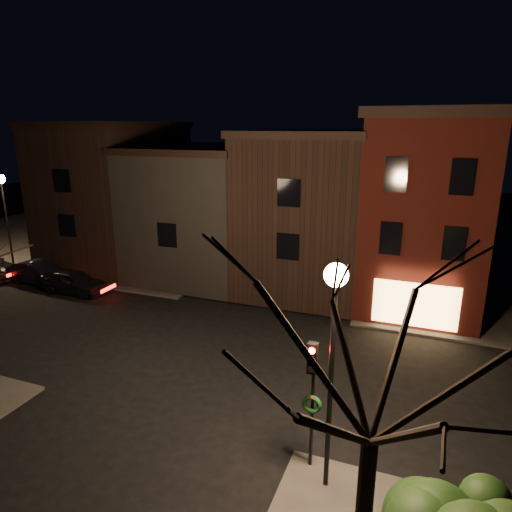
{
  "coord_description": "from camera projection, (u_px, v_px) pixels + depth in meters",
  "views": [
    {
      "loc": [
        8.13,
        -16.52,
        9.82
      ],
      "look_at": [
        -0.06,
        4.9,
        3.2
      ],
      "focal_mm": 32.0,
      "sensor_mm": 36.0,
      "label": 1
    }
  ],
  "objects": [
    {
      "name": "traffic_signal",
      "position": [
        312.0,
        386.0,
        12.7
      ],
      "size": [
        0.58,
        0.38,
        4.05
      ],
      "color": "black",
      "rests_on": "sidewalk_near_right"
    },
    {
      "name": "ground",
      "position": [
        218.0,
        353.0,
        20.34
      ],
      "size": [
        120.0,
        120.0,
        0.0
      ],
      "primitive_type": "plane",
      "color": "black",
      "rests_on": "ground"
    },
    {
      "name": "row_building_c",
      "position": [
        116.0,
        193.0,
        32.82
      ],
      "size": [
        7.3,
        10.3,
        9.9
      ],
      "color": "black",
      "rests_on": "ground"
    },
    {
      "name": "parked_car_a",
      "position": [
        74.0,
        282.0,
        27.49
      ],
      "size": [
        4.22,
        1.74,
        1.43
      ],
      "primitive_type": "imported",
      "rotation": [
        0.0,
        0.0,
        1.56
      ],
      "color": "black",
      "rests_on": "ground"
    },
    {
      "name": "street_lamp_near",
      "position": [
        334.0,
        318.0,
        11.39
      ],
      "size": [
        0.6,
        0.6,
        6.48
      ],
      "color": "black",
      "rests_on": "sidewalk_near_right"
    },
    {
      "name": "row_building_b",
      "position": [
        207.0,
        210.0,
        30.54
      ],
      "size": [
        7.8,
        10.3,
        8.4
      ],
      "color": "black",
      "rests_on": "ground"
    },
    {
      "name": "corner_building",
      "position": [
        425.0,
        210.0,
        24.6
      ],
      "size": [
        6.5,
        8.5,
        10.5
      ],
      "color": "#47120C",
      "rests_on": "ground"
    },
    {
      "name": "street_lamp_far",
      "position": [
        3.0,
        196.0,
        30.99
      ],
      "size": [
        0.6,
        0.6,
        6.48
      ],
      "color": "black",
      "rests_on": "sidewalk_far_left"
    },
    {
      "name": "bare_tree_right",
      "position": [
        379.0,
        331.0,
        8.44
      ],
      "size": [
        6.4,
        6.4,
        8.5
      ],
      "color": "black",
      "rests_on": "sidewalk_near_right"
    },
    {
      "name": "parked_car_b",
      "position": [
        40.0,
        273.0,
        29.04
      ],
      "size": [
        4.55,
        1.89,
        1.47
      ],
      "primitive_type": "imported",
      "rotation": [
        0.0,
        0.0,
        1.49
      ],
      "color": "black",
      "rests_on": "ground"
    },
    {
      "name": "row_building_a",
      "position": [
        312.0,
        209.0,
        27.91
      ],
      "size": [
        7.3,
        10.3,
        9.4
      ],
      "color": "black",
      "rests_on": "ground"
    },
    {
      "name": "sidewalk_far_left",
      "position": [
        123.0,
        227.0,
        45.14
      ],
      "size": [
        30.0,
        30.0,
        0.12
      ],
      "primitive_type": "cube",
      "color": "#2D2B28",
      "rests_on": "ground"
    }
  ]
}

